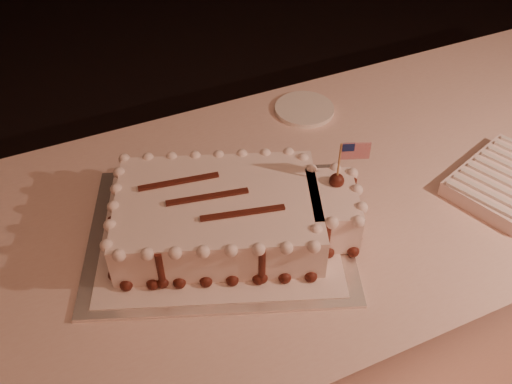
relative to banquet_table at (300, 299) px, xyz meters
name	(u,v)px	position (x,y,z in m)	size (l,w,h in m)	color
banquet_table	(300,299)	(0.00, 0.00, 0.00)	(2.40, 0.80, 0.75)	beige
cake_board	(220,233)	(-0.22, -0.03, 0.38)	(0.52, 0.39, 0.01)	white
doily	(219,232)	(-0.22, -0.03, 0.38)	(0.46, 0.35, 0.00)	white
sheet_cake	(232,214)	(-0.19, -0.04, 0.43)	(0.51, 0.39, 0.19)	white
napkin_stack	(507,182)	(0.40, -0.16, 0.39)	(0.29, 0.25, 0.04)	white
side_plate	(304,109)	(0.14, 0.28, 0.38)	(0.15, 0.15, 0.01)	white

